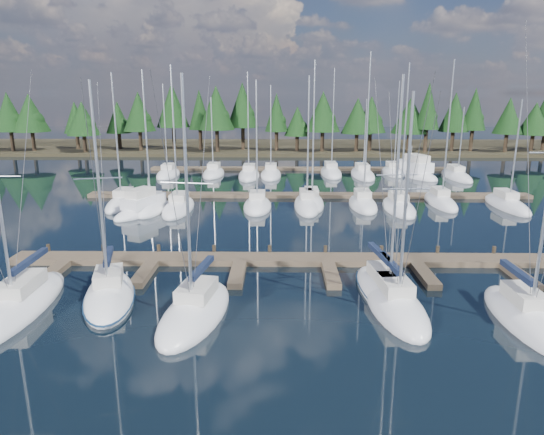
{
  "coord_description": "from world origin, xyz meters",
  "views": [
    {
      "loc": [
        -3.34,
        -14.06,
        11.45
      ],
      "look_at": [
        -3.88,
        22.0,
        2.19
      ],
      "focal_mm": 32.0,
      "sensor_mm": 36.0,
      "label": 1
    }
  ],
  "objects_px": {
    "main_dock": "(328,263)",
    "front_sailboat_1": "(110,296)",
    "front_sailboat_0": "(19,305)",
    "front_sailboat_3": "(396,306)",
    "motor_yacht_left": "(144,208)",
    "front_sailboat_2": "(195,312)",
    "motor_yacht_right": "(414,172)",
    "front_sailboat_5": "(526,317)",
    "front_sailboat_4": "(386,294)"
  },
  "relations": [
    {
      "from": "front_sailboat_2",
      "to": "front_sailboat_3",
      "type": "xyz_separation_m",
      "value": [
        10.77,
        0.91,
        0.0
      ]
    },
    {
      "from": "front_sailboat_5",
      "to": "motor_yacht_right",
      "type": "height_order",
      "value": "front_sailboat_5"
    },
    {
      "from": "front_sailboat_1",
      "to": "front_sailboat_5",
      "type": "bearing_deg",
      "value": -6.27
    },
    {
      "from": "front_sailboat_3",
      "to": "front_sailboat_4",
      "type": "height_order",
      "value": "front_sailboat_4"
    },
    {
      "from": "front_sailboat_1",
      "to": "front_sailboat_5",
      "type": "distance_m",
      "value": 22.45
    },
    {
      "from": "front_sailboat_3",
      "to": "front_sailboat_5",
      "type": "bearing_deg",
      "value": -12.26
    },
    {
      "from": "front_sailboat_2",
      "to": "front_sailboat_5",
      "type": "bearing_deg",
      "value": -1.54
    },
    {
      "from": "front_sailboat_2",
      "to": "motor_yacht_right",
      "type": "distance_m",
      "value": 50.92
    },
    {
      "from": "front_sailboat_3",
      "to": "motor_yacht_left",
      "type": "xyz_separation_m",
      "value": [
        -19.68,
        21.9,
        0.17
      ]
    },
    {
      "from": "front_sailboat_3",
      "to": "front_sailboat_5",
      "type": "xyz_separation_m",
      "value": [
        6.32,
        -1.37,
        0.03
      ]
    },
    {
      "from": "front_sailboat_0",
      "to": "front_sailboat_5",
      "type": "xyz_separation_m",
      "value": [
        26.78,
        -1.1,
        0.04
      ]
    },
    {
      "from": "front_sailboat_4",
      "to": "front_sailboat_0",
      "type": "bearing_deg",
      "value": -174.71
    },
    {
      "from": "front_sailboat_2",
      "to": "motor_yacht_right",
      "type": "bearing_deg",
      "value": 62.34
    },
    {
      "from": "front_sailboat_0",
      "to": "motor_yacht_right",
      "type": "xyz_separation_m",
      "value": [
        33.33,
        44.46,
        0.27
      ]
    },
    {
      "from": "front_sailboat_2",
      "to": "motor_yacht_right",
      "type": "relative_size",
      "value": 1.22
    },
    {
      "from": "front_sailboat_0",
      "to": "motor_yacht_left",
      "type": "distance_m",
      "value": 22.18
    },
    {
      "from": "front_sailboat_0",
      "to": "front_sailboat_1",
      "type": "xyz_separation_m",
      "value": [
        4.47,
        1.35,
        0.0
      ]
    },
    {
      "from": "main_dock",
      "to": "motor_yacht_left",
      "type": "relative_size",
      "value": 5.1
    },
    {
      "from": "front_sailboat_4",
      "to": "front_sailboat_1",
      "type": "bearing_deg",
      "value": -178.07
    },
    {
      "from": "front_sailboat_1",
      "to": "motor_yacht_left",
      "type": "xyz_separation_m",
      "value": [
        -3.69,
        20.82,
        0.17
      ]
    },
    {
      "from": "main_dock",
      "to": "front_sailboat_1",
      "type": "xyz_separation_m",
      "value": [
        -12.97,
        -5.99,
        0.08
      ]
    },
    {
      "from": "front_sailboat_0",
      "to": "front_sailboat_2",
      "type": "height_order",
      "value": "front_sailboat_0"
    },
    {
      "from": "main_dock",
      "to": "motor_yacht_right",
      "type": "distance_m",
      "value": 40.38
    },
    {
      "from": "front_sailboat_0",
      "to": "front_sailboat_4",
      "type": "distance_m",
      "value": 20.37
    },
    {
      "from": "front_sailboat_1",
      "to": "front_sailboat_5",
      "type": "height_order",
      "value": "front_sailboat_5"
    },
    {
      "from": "front_sailboat_0",
      "to": "front_sailboat_3",
      "type": "bearing_deg",
      "value": 0.75
    },
    {
      "from": "motor_yacht_right",
      "to": "main_dock",
      "type": "bearing_deg",
      "value": -113.17
    },
    {
      "from": "front_sailboat_3",
      "to": "main_dock",
      "type": "bearing_deg",
      "value": 113.14
    },
    {
      "from": "main_dock",
      "to": "front_sailboat_4",
      "type": "distance_m",
      "value": 6.16
    },
    {
      "from": "front_sailboat_0",
      "to": "motor_yacht_right",
      "type": "bearing_deg",
      "value": 53.14
    },
    {
      "from": "front_sailboat_0",
      "to": "front_sailboat_1",
      "type": "distance_m",
      "value": 4.67
    },
    {
      "from": "motor_yacht_right",
      "to": "front_sailboat_0",
      "type": "bearing_deg",
      "value": -126.86
    },
    {
      "from": "front_sailboat_2",
      "to": "front_sailboat_4",
      "type": "bearing_deg",
      "value": 13.4
    },
    {
      "from": "main_dock",
      "to": "front_sailboat_0",
      "type": "height_order",
      "value": "front_sailboat_0"
    },
    {
      "from": "motor_yacht_left",
      "to": "front_sailboat_0",
      "type": "bearing_deg",
      "value": -92.01
    },
    {
      "from": "motor_yacht_left",
      "to": "motor_yacht_right",
      "type": "distance_m",
      "value": 39.45
    },
    {
      "from": "main_dock",
      "to": "front_sailboat_1",
      "type": "distance_m",
      "value": 14.29
    },
    {
      "from": "front_sailboat_5",
      "to": "motor_yacht_left",
      "type": "distance_m",
      "value": 34.9
    },
    {
      "from": "main_dock",
      "to": "front_sailboat_1",
      "type": "height_order",
      "value": "front_sailboat_1"
    },
    {
      "from": "front_sailboat_1",
      "to": "front_sailboat_4",
      "type": "bearing_deg",
      "value": 1.93
    },
    {
      "from": "main_dock",
      "to": "front_sailboat_3",
      "type": "height_order",
      "value": "front_sailboat_3"
    },
    {
      "from": "front_sailboat_0",
      "to": "front_sailboat_2",
      "type": "xyz_separation_m",
      "value": [
        9.69,
        -0.64,
        0.0
      ]
    },
    {
      "from": "front_sailboat_1",
      "to": "front_sailboat_2",
      "type": "xyz_separation_m",
      "value": [
        5.23,
        -1.99,
        -0.0
      ]
    },
    {
      "from": "front_sailboat_3",
      "to": "motor_yacht_right",
      "type": "bearing_deg",
      "value": 73.77
    },
    {
      "from": "front_sailboat_1",
      "to": "front_sailboat_4",
      "type": "height_order",
      "value": "front_sailboat_4"
    },
    {
      "from": "front_sailboat_3",
      "to": "front_sailboat_2",
      "type": "bearing_deg",
      "value": -175.16
    },
    {
      "from": "front_sailboat_5",
      "to": "motor_yacht_left",
      "type": "relative_size",
      "value": 1.85
    },
    {
      "from": "front_sailboat_1",
      "to": "front_sailboat_3",
      "type": "distance_m",
      "value": 16.03
    },
    {
      "from": "motor_yacht_left",
      "to": "front_sailboat_5",
      "type": "bearing_deg",
      "value": -41.83
    },
    {
      "from": "front_sailboat_2",
      "to": "front_sailboat_5",
      "type": "relative_size",
      "value": 0.82
    }
  ]
}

